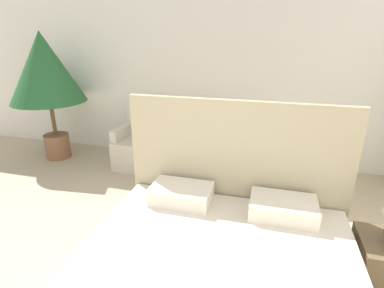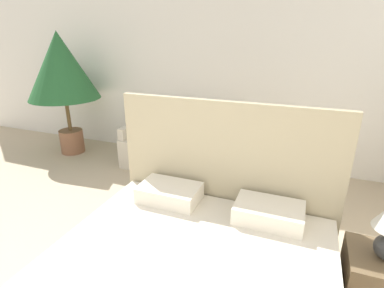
% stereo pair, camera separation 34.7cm
% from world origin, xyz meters
% --- Properties ---
extents(wall_back, '(10.00, 0.06, 2.90)m').
position_xyz_m(wall_back, '(0.00, 4.14, 1.45)').
color(wall_back, white).
rests_on(wall_back, ground_plane).
extents(armchair_near_window_left, '(0.61, 0.65, 0.84)m').
position_xyz_m(armchair_near_window_left, '(-0.81, 3.51, 0.28)').
color(armchair_near_window_left, beige).
rests_on(armchair_near_window_left, ground_plane).
extents(armchair_near_window_right, '(0.59, 0.64, 0.84)m').
position_xyz_m(armchair_near_window_right, '(0.07, 3.51, 0.28)').
color(armchair_near_window_right, beige).
rests_on(armchair_near_window_right, ground_plane).
extents(potted_palm, '(1.10, 1.10, 1.96)m').
position_xyz_m(potted_palm, '(-2.24, 3.48, 1.39)').
color(potted_palm, brown).
rests_on(potted_palm, ground_plane).
extents(side_table, '(0.29, 0.29, 0.48)m').
position_xyz_m(side_table, '(-0.37, 3.52, 0.24)').
color(side_table, '#B7AD93').
rests_on(side_table, ground_plane).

